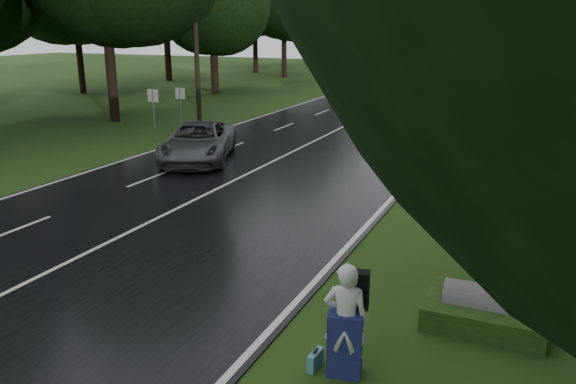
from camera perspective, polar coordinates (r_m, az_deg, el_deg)
name	(u,v)px	position (r m, az deg, el deg)	size (l,w,h in m)	color
ground	(38,279)	(14.16, -23.82, -7.98)	(160.00, 160.00, 0.00)	#264514
road	(335,131)	(30.60, 4.74, 6.09)	(12.00, 140.00, 0.04)	black
lane_center	(335,131)	(30.59, 4.74, 6.14)	(0.12, 140.00, 0.01)	silver
grey_car	(198,142)	(24.00, -9.00, 5.00)	(2.59, 5.61, 1.56)	#4D4E52
far_car	(456,74)	(59.03, 16.51, 11.29)	(1.66, 4.76, 1.57)	black
hitchhiker	(346,324)	(9.39, 5.85, -13.02)	(0.80, 0.74, 1.97)	silver
suitcase	(315,360)	(9.89, 2.76, -16.47)	(0.12, 0.42, 0.30)	teal
culvert	(483,323)	(11.84, 19.01, -12.31)	(0.78, 0.78, 1.56)	slate
utility_pole_mid	(200,121)	(34.32, -8.86, 7.05)	(1.80, 0.28, 10.43)	black
utility_pole_far	(339,83)	(56.71, 5.10, 10.86)	(1.80, 0.28, 9.73)	black
road_sign_a	(156,141)	(28.77, -13.11, 5.01)	(0.60, 0.10, 2.52)	white
road_sign_b	(182,133)	(30.57, -10.56, 5.82)	(0.57, 0.10, 2.36)	white
tree_left_d	(115,121)	(35.41, -16.91, 6.83)	(10.66, 10.66, 16.65)	black
tree_left_e	(215,93)	(48.09, -7.29, 9.79)	(7.67, 7.67, 11.98)	black
tree_left_f	(284,77)	(62.32, -0.39, 11.43)	(9.63, 9.63, 15.04)	black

